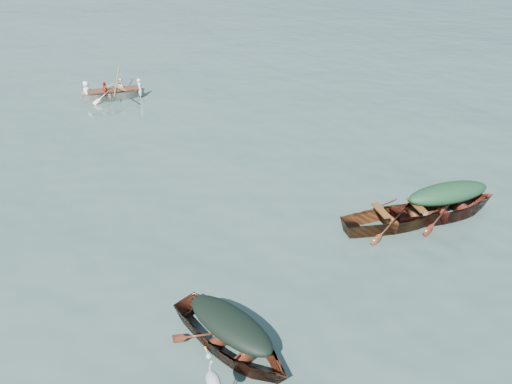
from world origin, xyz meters
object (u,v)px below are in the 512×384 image
rowed_boat (115,99)px  green_tarp_boat (443,217)px  dark_covered_boat (231,348)px  open_wooden_boat (396,226)px

rowed_boat → green_tarp_boat: bearing=-147.2°
dark_covered_boat → green_tarp_boat: (6.88, 2.16, 0.00)m
open_wooden_boat → rowed_boat: (-5.33, 12.74, 0.00)m
dark_covered_boat → green_tarp_boat: green_tarp_boat is taller
green_tarp_boat → open_wooden_boat: 1.48m
dark_covered_boat → open_wooden_boat: size_ratio=0.89×
open_wooden_boat → dark_covered_boat: bearing=119.4°
dark_covered_boat → rowed_boat: (0.07, 15.00, 0.00)m
dark_covered_boat → open_wooden_boat: bearing=-0.7°
green_tarp_boat → open_wooden_boat: size_ratio=1.04×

